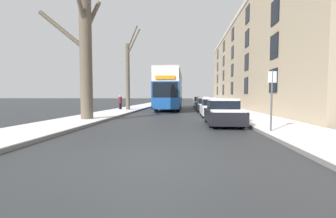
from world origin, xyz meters
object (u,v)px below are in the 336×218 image
object	(u,v)px
parked_car_0	(223,113)
bare_tree_left_1	(128,74)
double_decker_bus	(170,88)
pedestrian_left_sidewalk	(120,102)
parked_car_1	(212,108)
street_sign_post	(272,98)
parked_car_4	(200,102)
bare_tree_left_0	(85,54)
parked_car_3	(203,103)
parked_car_2	(206,105)

from	to	relation	value
parked_car_0	bare_tree_left_1	bearing A→B (deg)	127.23
double_decker_bus	pedestrian_left_sidewalk	size ratio (longest dim) A/B	6.39
parked_car_1	street_sign_post	distance (m)	8.45
parked_car_1	parked_car_4	xyz separation A→B (m)	(0.00, 16.27, 0.04)
bare_tree_left_0	parked_car_1	distance (m)	9.77
bare_tree_left_1	parked_car_1	bearing A→B (deg)	-33.91
parked_car_0	parked_car_3	bearing A→B (deg)	90.00
pedestrian_left_sidewalk	double_decker_bus	bearing A→B (deg)	156.99
bare_tree_left_0	parked_car_0	distance (m)	8.90
bare_tree_left_0	parked_car_2	world-z (taller)	bare_tree_left_0
double_decker_bus	parked_car_0	distance (m)	14.10
parked_car_0	pedestrian_left_sidewalk	size ratio (longest dim) A/B	2.47
parked_car_2	parked_car_3	size ratio (longest dim) A/B	1.06
double_decker_bus	parked_car_1	world-z (taller)	double_decker_bus
bare_tree_left_1	pedestrian_left_sidewalk	world-z (taller)	bare_tree_left_1
bare_tree_left_0	bare_tree_left_1	bearing A→B (deg)	89.11
parked_car_1	pedestrian_left_sidewalk	world-z (taller)	pedestrian_left_sidewalk
bare_tree_left_1	street_sign_post	distance (m)	16.75
parked_car_4	bare_tree_left_0	bearing A→B (deg)	-111.72
bare_tree_left_0	double_decker_bus	distance (m)	13.21
parked_car_0	street_sign_post	world-z (taller)	street_sign_post
bare_tree_left_1	parked_car_2	xyz separation A→B (m)	(7.99, 0.13, -3.23)
double_decker_bus	parked_car_1	xyz separation A→B (m)	(3.93, -8.27, -1.85)
double_decker_bus	parked_car_2	world-z (taller)	double_decker_bus
parked_car_0	parked_car_2	world-z (taller)	parked_car_0
double_decker_bus	street_sign_post	bearing A→B (deg)	-72.19
parked_car_0	parked_car_3	size ratio (longest dim) A/B	1.03
bare_tree_left_1	parked_car_3	distance (m)	10.01
bare_tree_left_0	parked_car_1	size ratio (longest dim) A/B	1.89
bare_tree_left_0	street_sign_post	xyz separation A→B (m)	(9.53, -4.15, -2.65)
bare_tree_left_1	parked_car_0	world-z (taller)	bare_tree_left_1
double_decker_bus	parked_car_4	size ratio (longest dim) A/B	2.38
bare_tree_left_1	parked_car_3	bearing A→B (deg)	32.61
bare_tree_left_0	double_decker_bus	bearing A→B (deg)	71.28
double_decker_bus	pedestrian_left_sidewalk	bearing A→B (deg)	-155.31
parked_car_3	pedestrian_left_sidewalk	world-z (taller)	pedestrian_left_sidewalk
bare_tree_left_0	parked_car_4	bearing A→B (deg)	68.28
bare_tree_left_0	parked_car_2	size ratio (longest dim) A/B	1.83
double_decker_bus	parked_car_3	xyz separation A→B (m)	(3.93, 2.21, -1.82)
bare_tree_left_0	bare_tree_left_1	size ratio (longest dim) A/B	0.91
bare_tree_left_1	double_decker_bus	size ratio (longest dim) A/B	0.80
parked_car_0	parked_car_4	world-z (taller)	parked_car_4
double_decker_bus	parked_car_0	xyz separation A→B (m)	(3.93, -13.42, -1.84)
bare_tree_left_1	parked_car_1	xyz separation A→B (m)	(7.99, -5.37, -3.24)
bare_tree_left_0	street_sign_post	size ratio (longest dim) A/B	3.05
bare_tree_left_0	parked_car_4	distance (m)	22.24
bare_tree_left_1	double_decker_bus	bearing A→B (deg)	35.57
parked_car_3	pedestrian_left_sidewalk	distance (m)	10.11
parked_car_2	pedestrian_left_sidewalk	world-z (taller)	pedestrian_left_sidewalk
parked_car_0	parked_car_1	distance (m)	5.14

